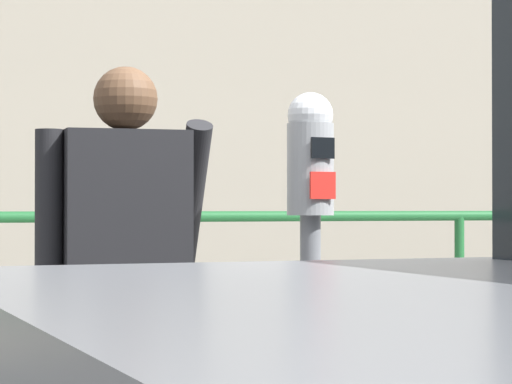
{
  "coord_description": "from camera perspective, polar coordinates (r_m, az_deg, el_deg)",
  "views": [
    {
      "loc": [
        -1.74,
        -2.96,
        1.24
      ],
      "look_at": [
        -0.37,
        0.5,
        1.29
      ],
      "focal_mm": 80.19,
      "sensor_mm": 36.0,
      "label": 1
    }
  ],
  "objects": [
    {
      "name": "parking_meter",
      "position": [
        3.84,
        2.73,
        -1.55
      ],
      "size": [
        0.16,
        0.17,
        1.5
      ],
      "rotation": [
        0.0,
        0.0,
        3.23
      ],
      "color": "slate",
      "rests_on": "sidewalk_curb"
    },
    {
      "name": "pedestrian_at_meter",
      "position": [
        3.78,
        -6.56,
        -4.23
      ],
      "size": [
        0.61,
        0.4,
        1.58
      ],
      "rotation": [
        0.0,
        0.0,
        -0.08
      ],
      "color": "brown",
      "rests_on": "sidewalk_curb"
    },
    {
      "name": "background_railing",
      "position": [
        6.32,
        -5.54,
        -3.81
      ],
      "size": [
        24.06,
        0.06,
        1.09
      ],
      "color": "#1E602D",
      "rests_on": "sidewalk_curb"
    },
    {
      "name": "backdrop_wall",
      "position": [
        9.6,
        -11.09,
        1.84
      ],
      "size": [
        32.0,
        0.5,
        3.35
      ],
      "primitive_type": "cube",
      "color": "#ADA38E",
      "rests_on": "ground"
    }
  ]
}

